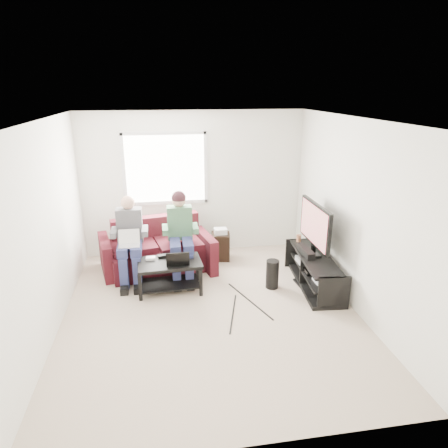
% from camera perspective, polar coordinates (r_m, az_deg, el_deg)
% --- Properties ---
extents(floor, '(4.50, 4.50, 0.00)m').
position_cam_1_polar(floor, '(5.70, -1.92, -12.38)').
color(floor, '#C5AD99').
rests_on(floor, ground).
extents(ceiling, '(4.50, 4.50, 0.00)m').
position_cam_1_polar(ceiling, '(4.89, -2.27, 14.65)').
color(ceiling, white).
rests_on(ceiling, wall_back).
extents(wall_back, '(4.50, 0.00, 4.50)m').
position_cam_1_polar(wall_back, '(7.30, -4.33, 5.72)').
color(wall_back, white).
rests_on(wall_back, floor).
extents(wall_front, '(4.50, 0.00, 4.50)m').
position_cam_1_polar(wall_front, '(3.13, 3.28, -13.18)').
color(wall_front, white).
rests_on(wall_front, floor).
extents(wall_left, '(0.00, 4.50, 4.50)m').
position_cam_1_polar(wall_left, '(5.30, -24.05, -1.06)').
color(wall_left, white).
rests_on(wall_left, floor).
extents(wall_right, '(0.00, 4.50, 4.50)m').
position_cam_1_polar(wall_right, '(5.74, 18.15, 1.11)').
color(wall_right, white).
rests_on(wall_right, floor).
extents(window, '(1.48, 0.04, 1.28)m').
position_cam_1_polar(window, '(7.20, -8.38, 7.82)').
color(window, white).
rests_on(window, wall_back).
extents(sofa, '(2.00, 1.16, 0.86)m').
position_cam_1_polar(sofa, '(6.90, -9.59, -3.90)').
color(sofa, '#4B1221').
rests_on(sofa, floor).
extents(person_left, '(0.40, 0.71, 1.35)m').
position_cam_1_polar(person_left, '(6.46, -13.33, -1.68)').
color(person_left, navy).
rests_on(person_left, sofa).
extents(person_right, '(0.40, 0.71, 1.40)m').
position_cam_1_polar(person_right, '(6.45, -6.26, -0.75)').
color(person_right, navy).
rests_on(person_right, sofa).
extents(laptop_silver, '(0.37, 0.31, 0.24)m').
position_cam_1_polar(laptop_silver, '(6.28, -13.43, -2.52)').
color(laptop_silver, silver).
rests_on(laptop_silver, person_left).
extents(coffee_table, '(0.98, 0.64, 0.47)m').
position_cam_1_polar(coffee_table, '(6.15, -7.75, -6.39)').
color(coffee_table, black).
rests_on(coffee_table, floor).
extents(laptop_black, '(0.35, 0.25, 0.24)m').
position_cam_1_polar(laptop_black, '(5.98, -6.67, -4.54)').
color(laptop_black, black).
rests_on(laptop_black, coffee_table).
extents(controller_a, '(0.14, 0.10, 0.04)m').
position_cam_1_polar(controller_a, '(6.21, -10.44, -4.85)').
color(controller_a, silver).
rests_on(controller_a, coffee_table).
extents(controller_b, '(0.15, 0.11, 0.04)m').
position_cam_1_polar(controller_b, '(6.26, -8.78, -4.55)').
color(controller_b, black).
rests_on(controller_b, coffee_table).
extents(controller_c, '(0.15, 0.10, 0.04)m').
position_cam_1_polar(controller_c, '(6.24, -5.09, -4.46)').
color(controller_c, gray).
rests_on(controller_c, coffee_table).
extents(tv_stand, '(0.58, 1.55, 0.50)m').
position_cam_1_polar(tv_stand, '(6.43, 12.74, -6.76)').
color(tv_stand, black).
rests_on(tv_stand, floor).
extents(tv, '(0.12, 1.10, 0.81)m').
position_cam_1_polar(tv, '(6.24, 12.87, -0.25)').
color(tv, black).
rests_on(tv, tv_stand).
extents(soundbar, '(0.12, 0.50, 0.10)m').
position_cam_1_polar(soundbar, '(6.34, 11.61, -3.81)').
color(soundbar, black).
rests_on(soundbar, tv_stand).
extents(drink_cup, '(0.08, 0.08, 0.12)m').
position_cam_1_polar(drink_cup, '(6.82, 10.63, -2.00)').
color(drink_cup, '#A16545').
rests_on(drink_cup, tv_stand).
extents(console_white, '(0.30, 0.22, 0.06)m').
position_cam_1_polar(console_white, '(6.07, 14.17, -7.74)').
color(console_white, silver).
rests_on(console_white, tv_stand).
extents(console_grey, '(0.34, 0.26, 0.08)m').
position_cam_1_polar(console_grey, '(6.65, 11.85, -5.04)').
color(console_grey, gray).
rests_on(console_grey, tv_stand).
extents(console_black, '(0.38, 0.30, 0.07)m').
position_cam_1_polar(console_black, '(6.36, 12.95, -6.33)').
color(console_black, black).
rests_on(console_black, tv_stand).
extents(subwoofer, '(0.20, 0.20, 0.45)m').
position_cam_1_polar(subwoofer, '(6.26, 6.92, -7.12)').
color(subwoofer, black).
rests_on(subwoofer, floor).
extents(keyboard_floor, '(0.19, 0.48, 0.03)m').
position_cam_1_polar(keyboard_floor, '(6.47, 11.27, -8.61)').
color(keyboard_floor, black).
rests_on(keyboard_floor, floor).
extents(end_table, '(0.33, 0.33, 0.59)m').
position_cam_1_polar(end_table, '(7.21, -0.50, -3.06)').
color(end_table, black).
rests_on(end_table, floor).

